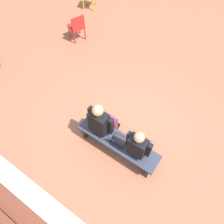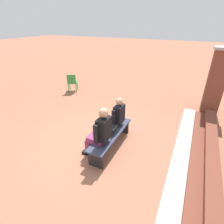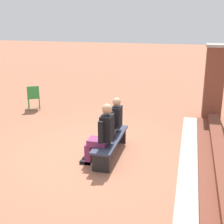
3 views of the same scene
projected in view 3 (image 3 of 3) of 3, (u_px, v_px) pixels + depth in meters
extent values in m
plane|color=#9E6047|center=(98.00, 155.00, 7.26)|extent=(60.00, 60.00, 0.00)
cube|color=#B7B2A8|center=(188.00, 164.00, 6.82)|extent=(6.69, 0.40, 0.01)
cube|color=brown|center=(212.00, 164.00, 6.68)|extent=(5.89, 0.60, 0.15)
cube|color=brown|center=(221.00, 158.00, 6.60)|extent=(5.89, 0.30, 0.15)
cube|color=brown|center=(214.00, 83.00, 9.59)|extent=(0.56, 0.56, 2.22)
cube|color=gray|center=(217.00, 45.00, 9.25)|extent=(0.64, 0.64, 0.08)
cube|color=#33384C|center=(111.00, 139.00, 7.11)|extent=(1.80, 0.44, 0.05)
cube|color=black|center=(118.00, 135.00, 7.92)|extent=(0.06, 0.37, 0.40)
cube|color=black|center=(101.00, 163.00, 6.44)|extent=(0.06, 0.37, 0.40)
cube|color=#4C473D|center=(109.00, 129.00, 7.53)|extent=(0.30, 0.36, 0.12)
cube|color=#4C473D|center=(103.00, 137.00, 7.72)|extent=(0.10, 0.11, 0.45)
cube|color=black|center=(101.00, 144.00, 7.80)|extent=(0.10, 0.21, 0.06)
cube|color=#4C473D|center=(101.00, 140.00, 7.58)|extent=(0.10, 0.11, 0.45)
cube|color=black|center=(99.00, 147.00, 7.65)|extent=(0.10, 0.21, 0.06)
cube|color=black|center=(117.00, 117.00, 7.39)|extent=(0.34, 0.21, 0.50)
cube|color=#195133|center=(112.00, 118.00, 7.42)|extent=(0.04, 0.01, 0.30)
cube|color=black|center=(116.00, 115.00, 7.60)|extent=(0.08, 0.09, 0.42)
cube|color=black|center=(112.00, 120.00, 7.21)|extent=(0.08, 0.09, 0.42)
sphere|color=tan|center=(117.00, 102.00, 7.28)|extent=(0.20, 0.20, 0.20)
cube|color=#7F2D5B|center=(97.00, 142.00, 6.72)|extent=(0.34, 0.40, 0.14)
cube|color=#7F2D5B|center=(90.00, 151.00, 6.93)|extent=(0.11, 0.12, 0.45)
cube|color=black|center=(88.00, 159.00, 7.01)|extent=(0.11, 0.24, 0.07)
cube|color=#7F2D5B|center=(88.00, 155.00, 6.77)|extent=(0.11, 0.12, 0.45)
cube|color=black|center=(85.00, 162.00, 6.84)|extent=(0.11, 0.24, 0.07)
cube|color=black|center=(107.00, 128.00, 6.57)|extent=(0.38, 0.24, 0.55)
cube|color=black|center=(107.00, 125.00, 6.81)|extent=(0.09, 0.10, 0.47)
cube|color=black|center=(101.00, 132.00, 6.37)|extent=(0.09, 0.10, 0.47)
sphere|color=tan|center=(107.00, 109.00, 6.44)|extent=(0.22, 0.22, 0.22)
cube|color=black|center=(109.00, 137.00, 7.12)|extent=(0.32, 0.22, 0.02)
cube|color=#2D2D33|center=(108.00, 137.00, 7.12)|extent=(0.29, 0.15, 0.00)
cube|color=black|center=(115.00, 133.00, 7.05)|extent=(0.32, 0.07, 0.19)
cube|color=#33519E|center=(115.00, 133.00, 7.05)|extent=(0.28, 0.06, 0.17)
cube|color=#2D893D|center=(34.00, 97.00, 10.75)|extent=(0.57, 0.57, 0.04)
cube|color=#2D893D|center=(33.00, 92.00, 10.51)|extent=(0.22, 0.37, 0.40)
cylinder|color=#2D893D|center=(39.00, 101.00, 11.02)|extent=(0.04, 0.04, 0.40)
cylinder|color=#2D893D|center=(29.00, 102.00, 10.94)|extent=(0.04, 0.04, 0.40)
cylinder|color=#2D893D|center=(39.00, 104.00, 10.69)|extent=(0.04, 0.04, 0.40)
cylinder|color=#2D893D|center=(29.00, 105.00, 10.61)|extent=(0.04, 0.04, 0.40)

